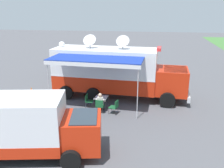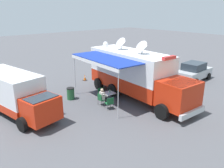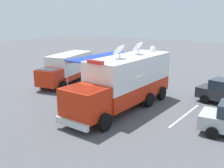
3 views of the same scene
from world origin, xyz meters
name	(u,v)px [view 1 (image 1 of 3)]	position (x,y,z in m)	size (l,w,h in m)	color
ground_plane	(105,96)	(0.00, 0.00, 0.00)	(100.00, 100.00, 0.00)	#515156
lot_stripe	(111,80)	(-3.96, -0.22, 0.00)	(0.12, 4.80, 0.01)	silver
command_truck	(115,71)	(0.08, 0.75, 1.95)	(5.18, 9.61, 4.53)	red
folding_table	(101,98)	(2.25, 0.15, 0.67)	(0.84, 0.84, 0.73)	silver
water_bottle	(101,95)	(2.13, 0.11, 0.83)	(0.07, 0.07, 0.22)	#3F9959
folding_chair_at_table	(100,105)	(3.05, 0.23, 0.51)	(0.51, 0.51, 0.87)	#19562D
folding_chair_beside_table	(88,100)	(2.26, -0.70, 0.51)	(0.51, 0.51, 0.87)	#19562D
folding_chair_spare_by_truck	(115,106)	(3.04, 1.16, 0.51)	(0.59, 0.59, 0.87)	#19562D
seated_responder	(101,102)	(2.86, 0.24, 0.65)	(0.68, 0.57, 1.25)	silver
trash_bin	(56,110)	(4.09, -2.19, 0.46)	(0.57, 0.57, 0.91)	#235B33
traffic_cone	(32,91)	(0.56, -5.51, 0.28)	(0.36, 0.36, 0.58)	black
support_truck	(14,127)	(8.08, -2.40, 1.39)	(3.33, 7.07, 2.70)	white
car_behind_truck	(77,65)	(-5.77, -3.94, 0.88)	(4.47, 2.60, 1.76)	#2D2D33
car_far_corner	(132,63)	(-7.39, 1.29, 0.88)	(4.30, 2.22, 1.76)	#B2B5BA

